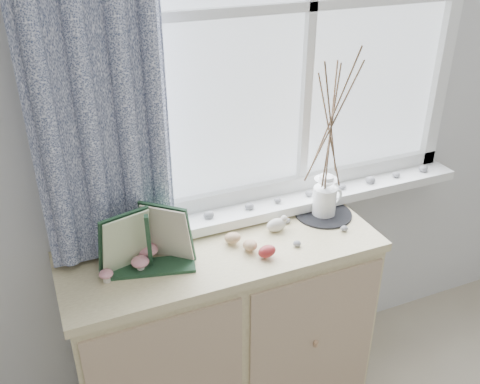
{
  "coord_description": "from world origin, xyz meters",
  "views": [
    {
      "loc": [
        -0.74,
        0.21,
        1.98
      ],
      "look_at": [
        -0.1,
        1.7,
        1.1
      ],
      "focal_mm": 40.0,
      "sensor_mm": 36.0,
      "label": 1
    }
  ],
  "objects_px": {
    "botanical_book": "(150,243)",
    "toadstool_cluster": "(128,255)",
    "twig_pitcher": "(331,120)",
    "sideboard": "(224,334)"
  },
  "relations": [
    {
      "from": "twig_pitcher",
      "to": "toadstool_cluster",
      "type": "bearing_deg",
      "value": 165.74
    },
    {
      "from": "sideboard",
      "to": "botanical_book",
      "type": "bearing_deg",
      "value": -170.51
    },
    {
      "from": "sideboard",
      "to": "toadstool_cluster",
      "type": "distance_m",
      "value": 0.58
    },
    {
      "from": "sideboard",
      "to": "toadstool_cluster",
      "type": "bearing_deg",
      "value": 175.51
    },
    {
      "from": "botanical_book",
      "to": "twig_pitcher",
      "type": "relative_size",
      "value": 0.5
    },
    {
      "from": "botanical_book",
      "to": "toadstool_cluster",
      "type": "relative_size",
      "value": 1.64
    },
    {
      "from": "botanical_book",
      "to": "toadstool_cluster",
      "type": "bearing_deg",
      "value": 144.34
    },
    {
      "from": "botanical_book",
      "to": "toadstool_cluster",
      "type": "distance_m",
      "value": 0.12
    },
    {
      "from": "botanical_book",
      "to": "toadstool_cluster",
      "type": "xyz_separation_m",
      "value": [
        -0.06,
        0.07,
        -0.08
      ]
    },
    {
      "from": "twig_pitcher",
      "to": "sideboard",
      "type": "bearing_deg",
      "value": 170.93
    }
  ]
}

